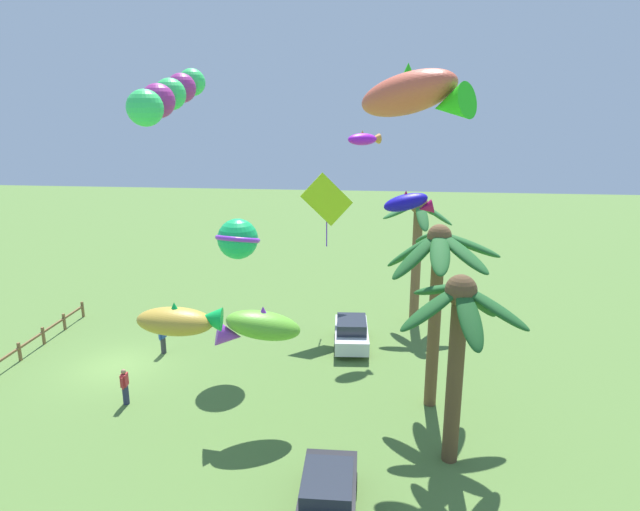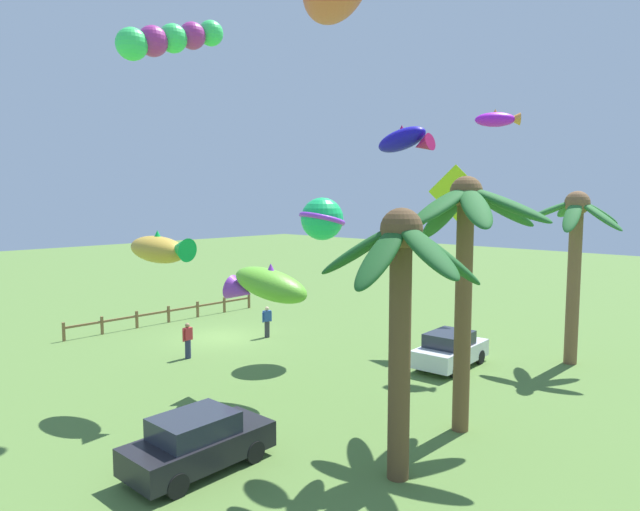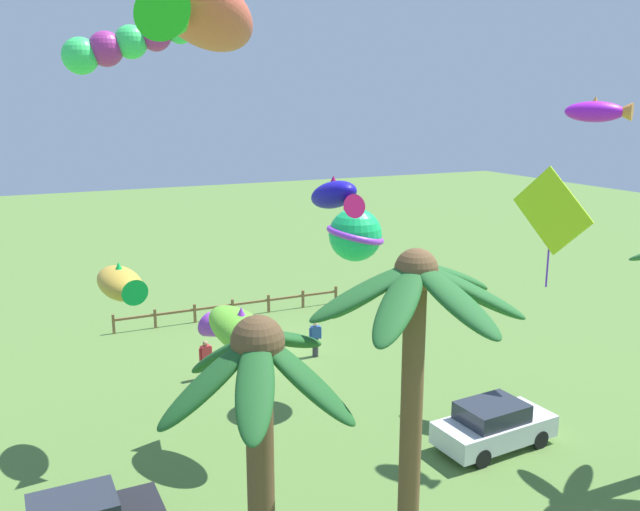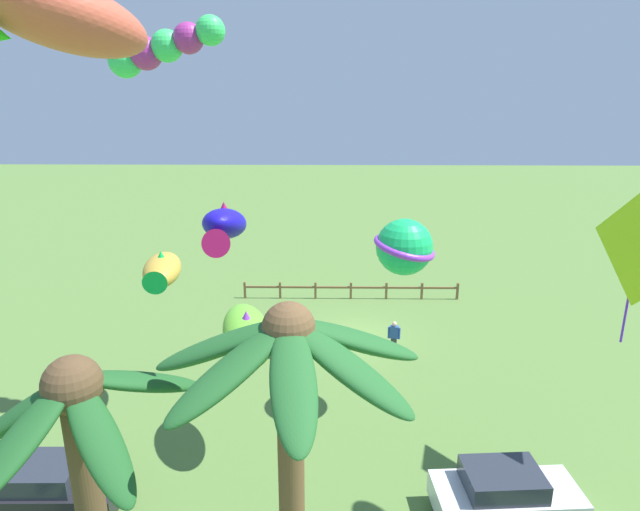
# 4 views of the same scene
# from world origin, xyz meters

# --- Properties ---
(ground_plane) EXTENTS (120.00, 120.00, 0.00)m
(ground_plane) POSITION_xyz_m (0.00, 0.00, 0.00)
(ground_plane) COLOR #567A38
(palm_tree_0) EXTENTS (3.81, 4.08, 7.39)m
(palm_tree_0) POSITION_xyz_m (-7.64, 14.60, 5.34)
(palm_tree_0) COLOR brown
(palm_tree_0) RESTS_ON ground
(palm_tree_1) EXTENTS (4.28, 4.38, 6.85)m
(palm_tree_1) POSITION_xyz_m (5.68, 15.11, 5.02)
(palm_tree_1) COLOR brown
(palm_tree_1) RESTS_ON ground
(palm_tree_2) EXTENTS (5.05, 4.70, 7.73)m
(palm_tree_2) POSITION_xyz_m (1.91, 14.76, 6.02)
(palm_tree_2) COLOR brown
(palm_tree_2) RESTS_ON ground
(rail_fence) EXTENTS (11.91, 0.12, 0.95)m
(rail_fence) POSITION_xyz_m (-0.03, -5.02, 0.58)
(rail_fence) COLOR brown
(rail_fence) RESTS_ON ground
(parked_car_0) EXTENTS (4.01, 1.97, 1.51)m
(parked_car_0) POSITION_xyz_m (-3.57, 11.13, 0.75)
(parked_car_0) COLOR silver
(parked_car_0) RESTS_ON ground
(parked_car_1) EXTENTS (3.94, 1.81, 1.51)m
(parked_car_1) POSITION_xyz_m (8.91, 11.07, 0.75)
(parked_car_1) COLOR black
(parked_car_1) RESTS_ON ground
(spectator_0) EXTENTS (0.54, 0.29, 1.59)m
(spectator_0) POSITION_xyz_m (-1.64, 1.68, 0.81)
(spectator_0) COLOR #38383D
(spectator_0) RESTS_ON ground
(spectator_1) EXTENTS (0.55, 0.27, 1.59)m
(spectator_1) POSITION_xyz_m (3.29, 2.01, 0.81)
(spectator_1) COLOR #2D3351
(spectator_1) RESTS_ON ground
(kite_ball_0) EXTENTS (2.56, 2.56, 1.90)m
(kite_ball_0) POSITION_xyz_m (-1.31, 5.86, 6.16)
(kite_ball_0) COLOR #19C564
(kite_diamond_1) EXTENTS (0.93, 2.87, 4.17)m
(kite_diamond_1) POSITION_xyz_m (-6.90, 9.50, 7.12)
(kite_diamond_1) COLOR #BCF11B
(kite_fish_3) EXTENTS (1.57, 2.92, 1.20)m
(kite_fish_3) POSITION_xyz_m (6.86, 6.03, 5.36)
(kite_fish_3) COLOR gold
(kite_tube_4) EXTENTS (3.73, 1.42, 1.78)m
(kite_tube_4) POSITION_xyz_m (6.30, 5.90, 12.40)
(kite_tube_4) COLOR #3AEA69
(kite_fish_5) EXTENTS (2.29, 3.62, 1.71)m
(kite_fish_5) POSITION_xyz_m (3.78, 7.91, 3.97)
(kite_fish_5) COLOR #67BC32
(kite_fish_6) EXTENTS (0.83, 1.90, 0.98)m
(kite_fish_6) POSITION_xyz_m (3.21, 13.42, 8.75)
(kite_fish_6) COLOR #1810B7
(kite_fish_7) EXTENTS (1.67, 1.96, 0.77)m
(kite_fish_7) POSITION_xyz_m (-6.45, 11.51, 10.50)
(kite_fish_7) COLOR #B61ADE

